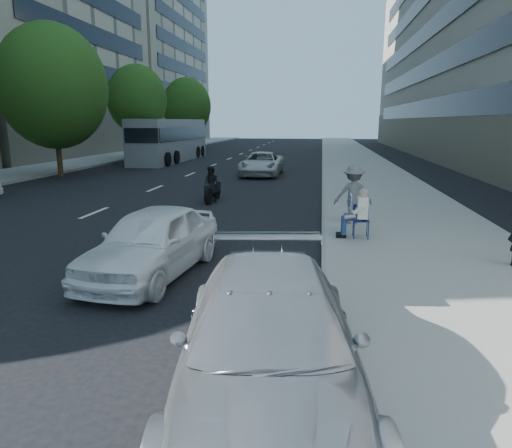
% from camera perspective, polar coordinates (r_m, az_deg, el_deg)
% --- Properties ---
extents(ground, '(160.00, 160.00, 0.00)m').
position_cam_1_polar(ground, '(7.52, -2.83, -11.93)').
color(ground, black).
rests_on(ground, ground).
extents(near_sidewalk, '(5.00, 120.00, 0.15)m').
position_cam_1_polar(near_sidewalk, '(27.01, 13.80, 5.84)').
color(near_sidewalk, gray).
rests_on(near_sidewalk, ground).
extents(far_sidewalk, '(4.50, 120.00, 0.15)m').
position_cam_1_polar(far_sidewalk, '(32.39, -26.02, 6.01)').
color(far_sidewalk, gray).
rests_on(far_sidewalk, ground).
extents(far_bldg_north, '(22.00, 28.00, 28.00)m').
position_cam_1_polar(far_bldg_north, '(76.29, -17.36, 20.35)').
color(far_bldg_north, '#C5B894').
rests_on(far_bldg_north, ground).
extents(tree_far_c, '(6.00, 6.00, 8.47)m').
position_cam_1_polar(tree_far_c, '(28.97, -24.07, 15.39)').
color(tree_far_c, '#382616').
rests_on(tree_far_c, ground).
extents(tree_far_d, '(4.80, 4.80, 7.65)m').
position_cam_1_polar(tree_far_d, '(39.70, -14.65, 14.84)').
color(tree_far_d, '#382616').
rests_on(tree_far_d, ground).
extents(tree_far_e, '(5.40, 5.40, 7.89)m').
position_cam_1_polar(tree_far_e, '(52.91, -8.68, 14.35)').
color(tree_far_e, '#382616').
rests_on(tree_far_e, ground).
extents(seated_protester, '(0.83, 1.12, 1.31)m').
position_cam_1_polar(seated_protester, '(12.16, 12.52, 1.69)').
color(seated_protester, navy).
rests_on(seated_protester, near_sidewalk).
extents(jogger, '(1.14, 0.68, 1.73)m').
position_cam_1_polar(jogger, '(13.87, 12.07, 3.65)').
color(jogger, slate).
rests_on(jogger, near_sidewalk).
extents(parked_sedan, '(2.63, 5.19, 1.45)m').
position_cam_1_polar(parked_sedan, '(5.31, 1.64, -14.28)').
color(parked_sedan, '#9DA0A4').
rests_on(parked_sedan, ground).
extents(white_sedan_near, '(2.17, 4.34, 1.42)m').
position_cam_1_polar(white_sedan_near, '(9.65, -12.83, -2.15)').
color(white_sedan_near, white).
rests_on(white_sedan_near, ground).
extents(white_sedan_far, '(2.30, 4.94, 1.37)m').
position_cam_1_polar(white_sedan_far, '(27.20, 0.74, 7.54)').
color(white_sedan_far, silver).
rests_on(white_sedan_far, ground).
extents(motorcycle, '(0.76, 2.05, 1.42)m').
position_cam_1_polar(motorcycle, '(18.18, -5.50, 4.76)').
color(motorcycle, black).
rests_on(motorcycle, ground).
extents(bus, '(2.77, 12.09, 3.30)m').
position_cam_1_polar(bus, '(37.86, -10.66, 10.23)').
color(bus, gray).
rests_on(bus, ground).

